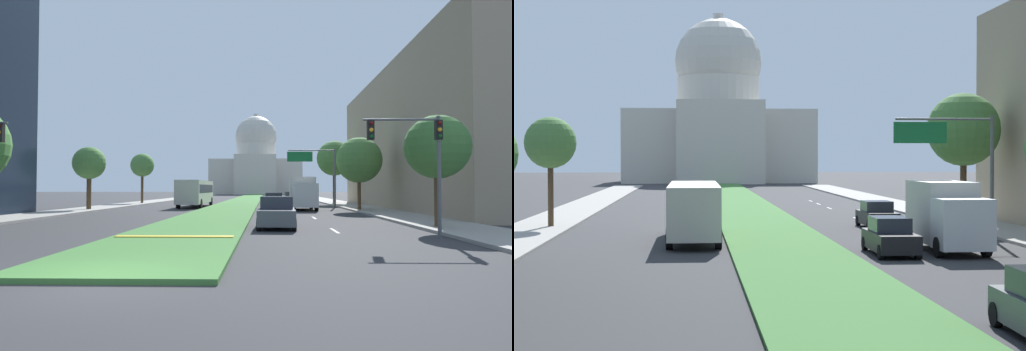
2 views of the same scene
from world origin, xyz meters
TOP-DOWN VIEW (x-y plane):
  - ground_plane at (0.00, 69.26)m, footprint 304.76×304.76m
  - grass_median at (0.00, 62.34)m, footprint 5.33×124.68m
  - median_curb_nose at (0.00, 7.77)m, footprint 4.80×0.50m
  - lane_dashes_right at (7.12, 45.88)m, footprint 0.16×66.51m
  - sidewalk_left at (-13.57, 55.41)m, footprint 4.00×124.68m
  - sidewalk_right at (13.57, 55.41)m, footprint 4.00×124.68m
  - midrise_block_right at (24.02, 33.52)m, footprint 16.91×37.20m
  - capitol_building at (0.00, 137.84)m, footprint 31.35×23.09m
  - traffic_light_near_right at (10.22, 8.77)m, footprint 3.34×0.35m
  - overhead_guide_sign at (9.30, 36.97)m, footprint 5.35×0.20m
  - street_tree_right_near at (12.54, 12.60)m, footprint 3.29×3.29m
  - street_tree_left_mid at (-13.04, 29.81)m, footprint 3.06×3.06m
  - street_tree_right_mid at (12.32, 29.72)m, footprint 4.24×4.24m
  - street_tree_left_far at (-12.88, 46.11)m, footprint 3.11×3.11m
  - street_tree_right_far at (12.68, 46.05)m, footprint 4.62×4.62m
  - sedan_lead_stopped at (4.27, 13.26)m, footprint 2.10×4.41m
  - sedan_midblock at (4.43, 30.91)m, footprint 1.90×4.57m
  - sedan_distant at (6.92, 44.93)m, footprint 1.98×4.17m
  - box_truck_delivery at (7.30, 31.91)m, footprint 2.40×6.40m
  - city_bus at (-4.27, 37.75)m, footprint 2.62×11.00m

SIDE VIEW (x-z plane):
  - ground_plane at x=0.00m, z-range 0.00..0.00m
  - lane_dashes_right at x=7.12m, z-range 0.00..0.01m
  - grass_median at x=0.00m, z-range 0.00..0.14m
  - sidewalk_left at x=-13.57m, z-range 0.00..0.15m
  - sidewalk_right at x=13.57m, z-range 0.00..0.15m
  - median_curb_nose at x=0.00m, z-range 0.14..0.18m
  - sedan_distant at x=6.92m, z-range -0.05..1.58m
  - sedan_midblock at x=4.43m, z-range -0.05..1.62m
  - sedan_lead_stopped at x=4.27m, z-range -0.05..1.62m
  - box_truck_delivery at x=7.30m, z-range 0.08..3.28m
  - city_bus at x=-4.27m, z-range 0.29..3.24m
  - traffic_light_near_right at x=10.22m, z-range 1.20..6.40m
  - street_tree_right_near at x=12.54m, z-range 1.27..7.17m
  - street_tree_left_mid at x=-13.04m, z-range 1.42..7.45m
  - overhead_guide_sign at x=9.30m, z-range 1.39..7.89m
  - street_tree_right_mid at x=12.32m, z-range 1.29..8.14m
  - street_tree_left_far at x=-12.88m, z-range 1.77..8.51m
  - street_tree_right_far at x=12.68m, z-range 1.85..10.21m
  - midrise_block_right at x=24.02m, z-range 0.00..14.18m
  - capitol_building at x=0.00m, z-range -3.64..24.86m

